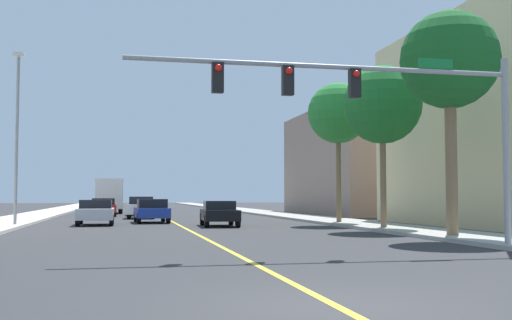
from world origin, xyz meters
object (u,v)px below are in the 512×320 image
Objects in this scene: car_white at (141,207)px; car_silver at (96,212)px; palm_mid at (382,105)px; car_blue at (152,210)px; car_red at (103,207)px; street_lamp at (17,129)px; delivery_truck at (109,195)px; traffic_signal_mast at (379,100)px; car_black at (219,213)px; palm_near at (449,62)px; car_green at (140,206)px; palm_far at (338,114)px.

car_silver is at bearing -103.54° from car_white.
palm_mid reaches higher than car_blue.
palm_mid is 1.98× the size of car_red.
car_blue is (3.17, -12.21, 0.01)m from car_red.
delivery_truck is (4.16, 25.15, -3.38)m from street_lamp.
palm_mid is (17.34, -6.59, 0.85)m from street_lamp.
delivery_truck is (-8.48, 42.17, -2.75)m from traffic_signal_mast.
car_white is 14.00m from delivery_truck.
delivery_truck is (-6.25, 26.30, 0.97)m from car_black.
delivery_truck is at bearing 102.58° from car_white.
palm_near is at bearing -63.87° from car_white.
palm_mid reaches higher than car_silver.
car_green reaches higher than car_blue.
palm_near is 12.17m from palm_far.
car_silver is (3.94, 1.60, -4.33)m from street_lamp.
palm_mid is 21.52m from car_white.
street_lamp is at bearing -110.42° from car_green.
delivery_truck is (-2.63, 6.84, 0.87)m from car_green.
street_lamp reaches higher than car_green.
car_blue is at bearing -76.74° from car_red.
street_lamp is at bearing 126.61° from traffic_signal_mast.
delivery_truck is at bearing 101.38° from traffic_signal_mast.
car_blue is at bearing 156.51° from palm_far.
palm_far is at bearing -64.15° from delivery_truck.
car_white reaches higher than car_red.
car_red is at bearing -92.79° from delivery_truck.
car_blue reaches higher than car_red.
car_green is (-10.55, 24.89, -5.10)m from palm_mid.
car_green is at bearing 88.80° from car_blue.
street_lamp is at bearing -104.97° from car_red.
car_blue is 7.48m from car_white.
street_lamp is at bearing -153.41° from car_blue.
traffic_signal_mast reaches higher than delivery_truck.
traffic_signal_mast is at bearing -76.56° from car_red.
car_black is 13.09m from car_white.
palm_near reaches higher than car_green.
traffic_signal_mast is 36.00m from car_green.
palm_far reaches higher than traffic_signal_mast.
street_lamp is at bearing 178.33° from palm_far.
car_silver is at bearing -91.83° from delivery_truck.
delivery_truck is (-2.53, 13.74, 0.88)m from car_white.
traffic_signal_mast is 2.87× the size of car_black.
palm_far reaches higher than palm_mid.
palm_mid is at bearing -35.38° from car_black.
palm_near is at bearing -46.92° from car_silver.
car_silver is (-3.15, -2.33, -0.02)m from car_blue.
palm_near is 1.89× the size of car_green.
palm_near is 2.10× the size of car_black.
traffic_signal_mast is at bearing -105.77° from palm_far.
traffic_signal_mast is 2.90× the size of car_blue.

